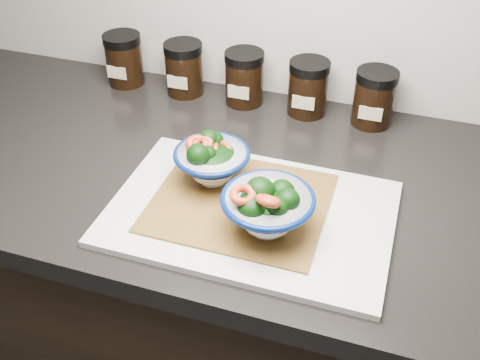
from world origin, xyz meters
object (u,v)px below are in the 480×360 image
(bowl_left, at_px, (211,160))
(spice_jar_e, at_px, (374,98))
(spice_jar_a, at_px, (124,59))
(cutting_board, at_px, (251,213))
(spice_jar_d, at_px, (308,88))
(bowl_right, at_px, (268,207))
(spice_jar_b, at_px, (184,68))
(spice_jar_c, at_px, (244,78))

(bowl_left, distance_m, spice_jar_e, 0.38)
(bowl_left, relative_size, spice_jar_a, 1.14)
(cutting_board, bearing_deg, spice_jar_d, 88.00)
(cutting_board, distance_m, bowl_right, 0.08)
(bowl_left, relative_size, spice_jar_b, 1.14)
(spice_jar_d, bearing_deg, spice_jar_c, 180.00)
(cutting_board, relative_size, spice_jar_e, 3.98)
(bowl_right, distance_m, spice_jar_d, 0.39)
(bowl_right, relative_size, spice_jar_c, 1.26)
(spice_jar_e, bearing_deg, bowl_left, -127.77)
(bowl_right, xyz_separation_m, spice_jar_c, (-0.16, 0.39, -0.00))
(spice_jar_a, height_order, spice_jar_e, same)
(cutting_board, distance_m, spice_jar_e, 0.38)
(bowl_left, height_order, spice_jar_b, spice_jar_b)
(spice_jar_a, xyz_separation_m, spice_jar_c, (0.28, 0.00, 0.00))
(spice_jar_d, relative_size, spice_jar_e, 1.00)
(spice_jar_a, bearing_deg, spice_jar_d, 0.00)
(spice_jar_e, bearing_deg, spice_jar_d, 180.00)
(spice_jar_c, bearing_deg, cutting_board, -70.49)
(spice_jar_d, bearing_deg, spice_jar_a, 180.00)
(spice_jar_c, bearing_deg, spice_jar_a, 180.00)
(bowl_right, height_order, spice_jar_b, bowl_right)
(spice_jar_b, height_order, spice_jar_e, same)
(bowl_right, height_order, spice_jar_e, bowl_right)
(spice_jar_a, bearing_deg, bowl_right, -41.42)
(bowl_right, bearing_deg, spice_jar_c, 112.61)
(cutting_board, height_order, spice_jar_e, spice_jar_e)
(bowl_left, relative_size, spice_jar_d, 1.14)
(spice_jar_c, xyz_separation_m, spice_jar_e, (0.27, 0.00, 0.00))
(bowl_left, distance_m, spice_jar_c, 0.30)
(spice_jar_a, distance_m, spice_jar_c, 0.28)
(bowl_left, bearing_deg, spice_jar_c, 97.20)
(spice_jar_b, bearing_deg, spice_jar_e, 0.00)
(spice_jar_e, bearing_deg, spice_jar_c, 180.00)
(spice_jar_a, xyz_separation_m, spice_jar_e, (0.55, 0.00, 0.00))
(bowl_right, distance_m, spice_jar_a, 0.59)
(spice_jar_a, relative_size, spice_jar_b, 1.00)
(spice_jar_c, xyz_separation_m, spice_jar_d, (0.14, 0.00, 0.00))
(cutting_board, relative_size, bowl_left, 3.50)
(bowl_right, bearing_deg, spice_jar_a, 138.58)
(bowl_left, xyz_separation_m, spice_jar_a, (-0.32, 0.30, -0.00))
(cutting_board, xyz_separation_m, bowl_right, (0.04, -0.04, 0.06))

